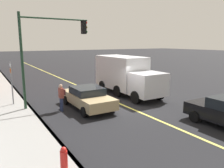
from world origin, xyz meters
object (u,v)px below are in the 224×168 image
object	(u,v)px
car_tan	(88,97)
traffic_light_mast	(49,44)
truck_white	(126,75)
fire_hydrant	(64,161)
street_sign_post	(12,81)
pedestrian_with_backpack	(61,95)

from	to	relation	value
car_tan	traffic_light_mast	distance (m)	4.15
truck_white	fire_hydrant	xyz separation A→B (m)	(-8.32, 8.14, -1.15)
truck_white	street_sign_post	world-z (taller)	truck_white
street_sign_post	fire_hydrant	bearing A→B (deg)	-178.11
fire_hydrant	car_tan	bearing A→B (deg)	-30.88
car_tan	street_sign_post	world-z (taller)	street_sign_post
car_tan	pedestrian_with_backpack	distance (m)	1.68
truck_white	traffic_light_mast	size ratio (longest dim) A/B	1.16
traffic_light_mast	car_tan	bearing A→B (deg)	-126.07
truck_white	street_sign_post	size ratio (longest dim) A/B	2.35
car_tan	traffic_light_mast	xyz separation A→B (m)	(1.42, 1.94, 3.38)
car_tan	truck_white	bearing A→B (deg)	-65.40
truck_white	traffic_light_mast	distance (m)	6.80
truck_white	pedestrian_with_backpack	size ratio (longest dim) A/B	4.11
car_tan	pedestrian_with_backpack	xyz separation A→B (m)	(0.27, 1.64, 0.27)
street_sign_post	pedestrian_with_backpack	bearing A→B (deg)	-137.25
car_tan	street_sign_post	xyz separation A→B (m)	(2.92, 4.09, 1.02)
street_sign_post	fire_hydrant	size ratio (longest dim) A/B	3.14
traffic_light_mast	fire_hydrant	bearing A→B (deg)	166.64
fire_hydrant	street_sign_post	bearing A→B (deg)	1.89
truck_white	street_sign_post	bearing A→B (deg)	83.79
truck_white	fire_hydrant	size ratio (longest dim) A/B	7.37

